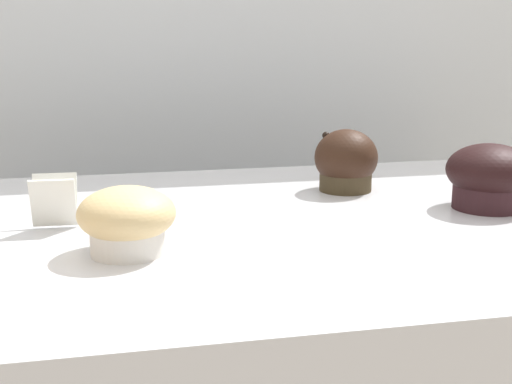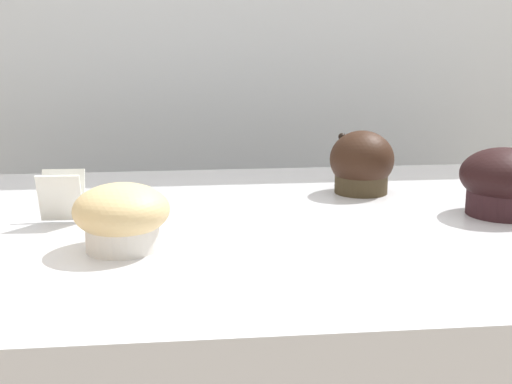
% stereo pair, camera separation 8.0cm
% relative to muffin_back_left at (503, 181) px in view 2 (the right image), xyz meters
% --- Properties ---
extents(wall_back, '(3.20, 0.10, 1.80)m').
position_rel_muffin_back_left_xyz_m(wall_back, '(-0.29, 0.60, -0.05)').
color(wall_back, silver).
rests_on(wall_back, ground).
extents(muffin_back_left, '(0.11, 0.11, 0.08)m').
position_rel_muffin_back_left_xyz_m(muffin_back_left, '(0.00, 0.00, 0.00)').
color(muffin_back_left, '#30191D').
rests_on(muffin_back_left, display_counter).
extents(muffin_back_right, '(0.09, 0.09, 0.09)m').
position_rel_muffin_back_left_xyz_m(muffin_back_right, '(-0.14, 0.13, -0.00)').
color(muffin_back_right, '#3D311E').
rests_on(muffin_back_right, display_counter).
extents(muffin_front_left, '(0.10, 0.10, 0.07)m').
position_rel_muffin_back_left_xyz_m(muffin_front_left, '(-0.46, -0.09, -0.01)').
color(muffin_front_left, silver).
rests_on(muffin_front_left, display_counter).
extents(price_card, '(0.05, 0.04, 0.06)m').
position_rel_muffin_back_left_xyz_m(price_card, '(-0.53, 0.02, -0.01)').
color(price_card, white).
rests_on(price_card, display_counter).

